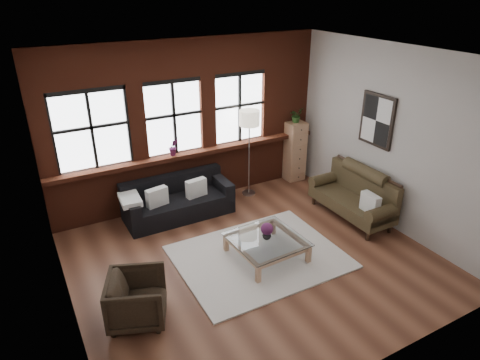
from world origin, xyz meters
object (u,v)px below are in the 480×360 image
vintage_settee (352,195)px  floor_lamp (249,150)px  armchair (137,299)px  vase (267,235)px  dark_sofa (178,199)px  drawer_chest (294,151)px  coffee_table (266,248)px

vintage_settee → floor_lamp: (-1.18, 1.80, 0.51)m
armchair → vase: armchair is taller
armchair → vintage_settee: bearing=-58.7°
floor_lamp → dark_sofa: bearing=-174.4°
vintage_settee → drawer_chest: (0.09, 1.99, 0.19)m
vase → floor_lamp: bearing=67.1°
coffee_table → vase: bearing=90.0°
armchair → drawer_chest: size_ratio=0.56×
armchair → drawer_chest: (4.39, 2.69, 0.32)m
coffee_table → drawer_chest: size_ratio=0.81×
vase → floor_lamp: (0.90, 2.12, 0.55)m
coffee_table → drawer_chest: 3.21m
dark_sofa → coffee_table: bearing=-69.3°
armchair → floor_lamp: 4.05m
coffee_table → vase: (0.00, 0.00, 0.25)m
coffee_table → vase: vase is taller
vintage_settee → drawer_chest: size_ratio=1.33×
drawer_chest → floor_lamp: size_ratio=0.68×
floor_lamp → drawer_chest: bearing=8.6°
coffee_table → vintage_settee: bearing=9.0°
coffee_table → floor_lamp: floor_lamp is taller
armchair → drawer_chest: drawer_chest is taller
vintage_settee → vase: size_ratio=11.97×
drawer_chest → floor_lamp: bearing=-171.4°
dark_sofa → vase: size_ratio=13.74×
dark_sofa → vase: dark_sofa is taller
dark_sofa → floor_lamp: size_ratio=1.03×
vintage_settee → armchair: size_ratio=2.37×
armchair → vase: (2.23, 0.37, 0.09)m
dark_sofa → drawer_chest: size_ratio=1.52×
vintage_settee → armchair: bearing=-170.8°
vintage_settee → armchair: vintage_settee is taller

